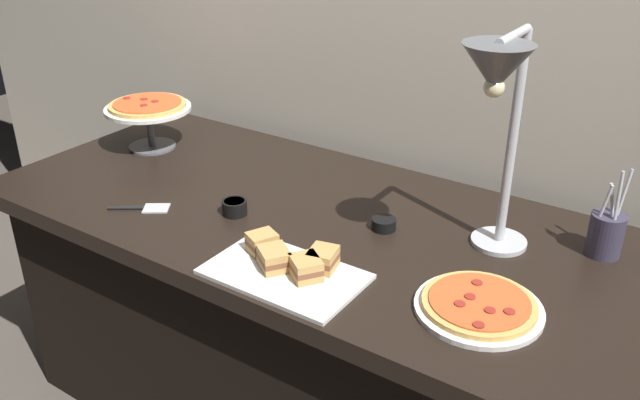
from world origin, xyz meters
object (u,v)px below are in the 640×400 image
(sandwich_platter, at_px, (288,265))
(sauce_cup_near, at_px, (234,207))
(pizza_plate_front, at_px, (479,306))
(pizza_plate_center, at_px, (148,111))
(sauce_cup_far, at_px, (384,223))
(heat_lamp, at_px, (499,93))
(utensil_holder, at_px, (606,233))
(serving_spatula, at_px, (142,208))

(sandwich_platter, relative_size, sauce_cup_near, 5.30)
(pizza_plate_front, relative_size, sandwich_platter, 0.76)
(pizza_plate_center, distance_m, sauce_cup_far, 0.94)
(pizza_plate_front, bearing_deg, sauce_cup_far, 149.32)
(pizza_plate_center, relative_size, sauce_cup_near, 4.11)
(pizza_plate_front, bearing_deg, pizza_plate_center, 168.07)
(pizza_plate_front, height_order, sauce_cup_near, sauce_cup_near)
(pizza_plate_center, xyz_separation_m, sandwich_platter, (0.85, -0.38, -0.11))
(pizza_plate_front, distance_m, sauce_cup_far, 0.41)
(heat_lamp, relative_size, pizza_plate_center, 1.94)
(sandwich_platter, bearing_deg, pizza_plate_center, 156.10)
(sandwich_platter, relative_size, utensil_holder, 1.59)
(pizza_plate_center, relative_size, utensil_holder, 1.24)
(sandwich_platter, height_order, sauce_cup_near, sandwich_platter)
(heat_lamp, xyz_separation_m, utensil_holder, (0.23, 0.23, -0.37))
(pizza_plate_front, bearing_deg, serving_spatula, -175.83)
(pizza_plate_center, distance_m, serving_spatula, 0.48)
(sandwich_platter, distance_m, sauce_cup_far, 0.32)
(pizza_plate_front, relative_size, utensil_holder, 1.20)
(sauce_cup_far, height_order, utensil_holder, utensil_holder)
(heat_lamp, xyz_separation_m, sauce_cup_near, (-0.66, -0.11, -0.41))
(serving_spatula, bearing_deg, pizza_plate_center, 132.96)
(sauce_cup_far, bearing_deg, pizza_plate_center, 176.05)
(heat_lamp, distance_m, sauce_cup_near, 0.79)
(pizza_plate_front, height_order, pizza_plate_center, pizza_plate_center)
(sauce_cup_near, xyz_separation_m, serving_spatula, (-0.23, -0.12, -0.02))
(pizza_plate_front, relative_size, sauce_cup_far, 4.26)
(pizza_plate_center, height_order, serving_spatula, pizza_plate_center)
(sauce_cup_near, height_order, sauce_cup_far, sauce_cup_near)
(utensil_holder, height_order, serving_spatula, utensil_holder)
(sandwich_platter, relative_size, sauce_cup_far, 5.63)
(serving_spatula, bearing_deg, sandwich_platter, -3.92)
(sandwich_platter, height_order, serving_spatula, sandwich_platter)
(sauce_cup_near, bearing_deg, serving_spatula, -152.30)
(heat_lamp, bearing_deg, sauce_cup_near, -170.38)
(sauce_cup_near, bearing_deg, heat_lamp, 9.62)
(sandwich_platter, xyz_separation_m, serving_spatula, (-0.54, 0.04, -0.02))
(serving_spatula, bearing_deg, pizza_plate_front, 4.17)
(pizza_plate_center, relative_size, sauce_cup_far, 4.37)
(sauce_cup_far, xyz_separation_m, serving_spatula, (-0.62, -0.28, -0.01))
(heat_lamp, xyz_separation_m, sauce_cup_far, (-0.28, 0.04, -0.41))
(sauce_cup_far, distance_m, utensil_holder, 0.55)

